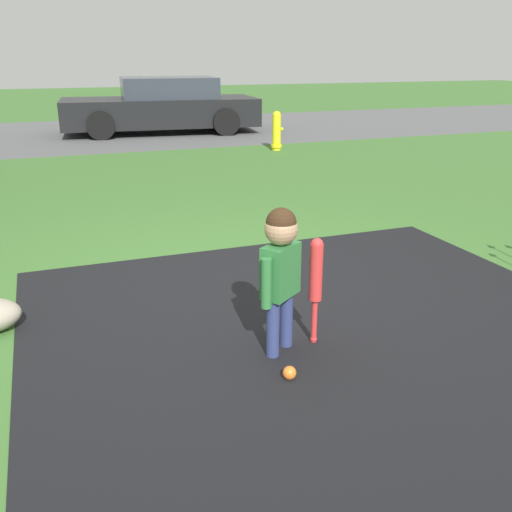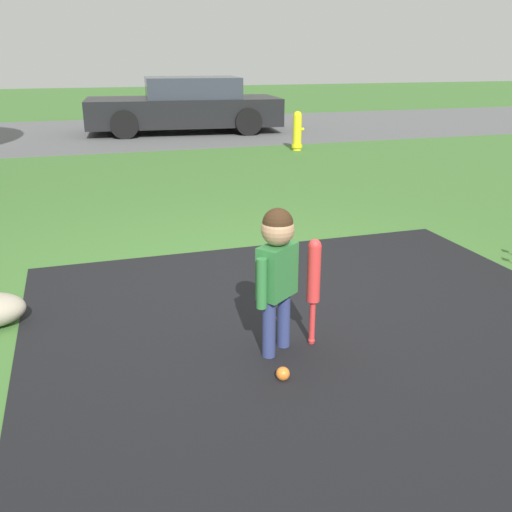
# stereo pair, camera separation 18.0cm
# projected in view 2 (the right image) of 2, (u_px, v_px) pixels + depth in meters

# --- Properties ---
(ground_plane) EXTENTS (60.00, 60.00, 0.00)m
(ground_plane) POSITION_uv_depth(u_px,v_px,m) (247.00, 291.00, 4.33)
(ground_plane) COLOR #3D6B2D
(street_strip) EXTENTS (40.00, 6.00, 0.01)m
(street_strip) POSITION_uv_depth(u_px,v_px,m) (123.00, 132.00, 13.22)
(street_strip) COLOR #59595B
(street_strip) RESTS_ON ground
(child) EXTENTS (0.31, 0.25, 0.89)m
(child) POSITION_uv_depth(u_px,v_px,m) (277.00, 261.00, 3.26)
(child) COLOR navy
(child) RESTS_ON ground
(baseball_bat) EXTENTS (0.08, 0.08, 0.68)m
(baseball_bat) POSITION_uv_depth(u_px,v_px,m) (314.00, 278.00, 3.39)
(baseball_bat) COLOR red
(baseball_bat) RESTS_ON ground
(sports_ball) EXTENTS (0.08, 0.08, 0.08)m
(sports_ball) POSITION_uv_depth(u_px,v_px,m) (283.00, 374.00, 3.13)
(sports_ball) COLOR orange
(sports_ball) RESTS_ON ground
(fire_hydrant) EXTENTS (0.23, 0.20, 0.72)m
(fire_hydrant) POSITION_uv_depth(u_px,v_px,m) (297.00, 131.00, 10.60)
(fire_hydrant) COLOR yellow
(fire_hydrant) RESTS_ON ground
(parked_car) EXTENTS (4.49, 2.34, 1.22)m
(parked_car) POSITION_uv_depth(u_px,v_px,m) (185.00, 106.00, 13.11)
(parked_car) COLOR black
(parked_car) RESTS_ON ground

